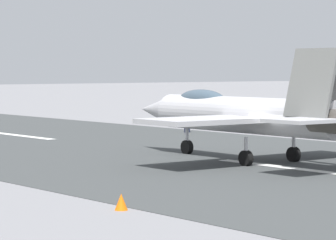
% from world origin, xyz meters
% --- Properties ---
extents(ground_plane, '(400.00, 400.00, 0.00)m').
position_xyz_m(ground_plane, '(0.00, 0.00, 0.00)').
color(ground_plane, gray).
extents(runway_strip, '(240.00, 26.00, 0.02)m').
position_xyz_m(runway_strip, '(-0.02, 0.00, 0.01)').
color(runway_strip, '#3B3F3F').
rests_on(runway_strip, ground).
extents(fighter_jet, '(16.51, 12.95, 5.59)m').
position_xyz_m(fighter_jet, '(2.51, -0.61, 2.39)').
color(fighter_jet, '#B2B1B6').
rests_on(fighter_jet, ground).
extents(crew_person, '(0.34, 0.69, 1.61)m').
position_xyz_m(crew_person, '(20.03, -11.06, 0.80)').
color(crew_person, '#1E2338').
rests_on(crew_person, ground).
extents(marker_cone_near, '(0.44, 0.44, 0.55)m').
position_xyz_m(marker_cone_near, '(-6.66, 13.48, 0.28)').
color(marker_cone_near, orange).
rests_on(marker_cone_near, ground).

